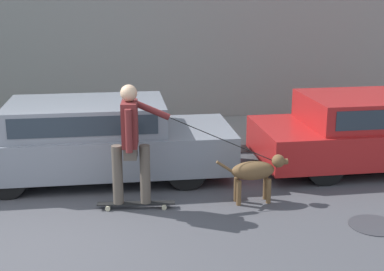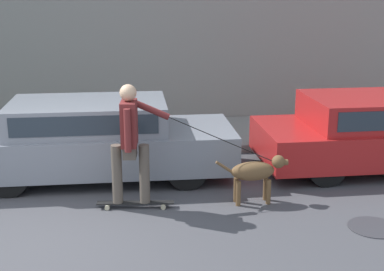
# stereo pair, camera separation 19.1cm
# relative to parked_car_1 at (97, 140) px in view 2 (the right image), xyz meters

# --- Properties ---
(ground_plane) EXTENTS (36.00, 36.00, 0.00)m
(ground_plane) POSITION_rel_parked_car_1_xyz_m (-0.73, -2.46, -0.63)
(ground_plane) COLOR #47474C
(back_wall) EXTENTS (32.00, 0.30, 5.37)m
(back_wall) POSITION_rel_parked_car_1_xyz_m (-0.73, 3.48, 2.05)
(back_wall) COLOR gray
(back_wall) RESTS_ON ground_plane
(sidewalk_curb) EXTENTS (30.00, 2.30, 0.15)m
(sidewalk_curb) POSITION_rel_parked_car_1_xyz_m (-0.73, 2.16, -0.56)
(sidewalk_curb) COLOR gray
(sidewalk_curb) RESTS_ON ground_plane
(parked_car_1) EXTENTS (4.35, 1.72, 1.27)m
(parked_car_1) POSITION_rel_parked_car_1_xyz_m (0.00, 0.00, 0.00)
(parked_car_1) COLOR black
(parked_car_1) RESTS_ON ground_plane
(dog) EXTENTS (1.06, 0.30, 0.70)m
(dog) POSITION_rel_parked_car_1_xyz_m (2.32, -1.36, -0.17)
(dog) COLOR brown
(dog) RESTS_ON ground_plane
(skateboarder) EXTENTS (2.61, 0.60, 1.78)m
(skateboarder) POSITION_rel_parked_car_1_xyz_m (0.56, -1.37, 0.38)
(skateboarder) COLOR beige
(skateboarder) RESTS_ON ground_plane
(manhole_cover) EXTENTS (0.67, 0.67, 0.01)m
(manhole_cover) POSITION_rel_parked_car_1_xyz_m (3.69, -2.36, -0.63)
(manhole_cover) COLOR #38383D
(manhole_cover) RESTS_ON ground_plane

